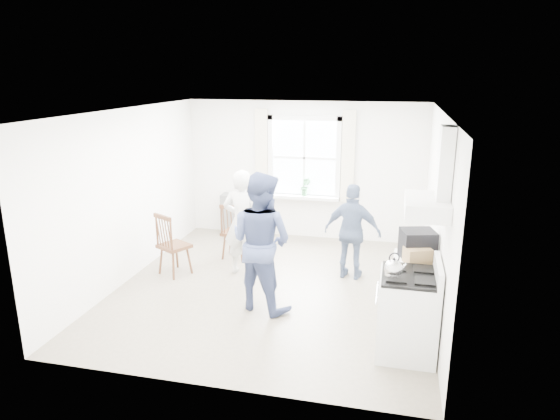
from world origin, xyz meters
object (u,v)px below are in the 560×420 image
object	(u,v)px
low_cabinet	(413,291)
windsor_chair_a	(233,226)
gas_stove	(408,313)
windsor_chair_b	(168,238)
person_left	(243,223)
person_right	(352,232)
stereo_stack	(418,244)
person_mid	(261,242)

from	to	relation	value
low_cabinet	windsor_chair_a	distance (m)	3.35
gas_stove	windsor_chair_a	world-z (taller)	gas_stove
windsor_chair_b	low_cabinet	bearing A→B (deg)	-11.23
person_left	person_right	world-z (taller)	person_left
low_cabinet	person_left	size ratio (longest dim) A/B	0.53
low_cabinet	person_right	world-z (taller)	person_right
windsor_chair_a	windsor_chair_b	size ratio (longest dim) A/B	0.97
windsor_chair_a	gas_stove	bearing A→B (deg)	-39.36
stereo_stack	windsor_chair_b	bearing A→B (deg)	168.72
stereo_stack	windsor_chair_b	xyz separation A→B (m)	(-3.69, 0.74, -0.45)
windsor_chair_b	windsor_chair_a	bearing A→B (deg)	50.12
stereo_stack	person_mid	xyz separation A→B (m)	(-2.00, 0.03, -0.13)
gas_stove	person_right	world-z (taller)	person_right
windsor_chair_b	person_mid	size ratio (longest dim) A/B	0.54
gas_stove	person_right	xyz separation A→B (m)	(-0.81, 2.01, 0.26)
windsor_chair_b	person_right	world-z (taller)	person_right
stereo_stack	person_mid	bearing A→B (deg)	179.17
windsor_chair_b	person_right	distance (m)	2.85
windsor_chair_a	person_mid	xyz separation A→B (m)	(0.94, -1.61, 0.34)
windsor_chair_a	person_right	world-z (taller)	person_right
low_cabinet	windsor_chair_a	world-z (taller)	windsor_chair_a
windsor_chair_a	person_mid	bearing A→B (deg)	-59.86
windsor_chair_a	person_mid	distance (m)	1.90
person_right	person_left	bearing A→B (deg)	15.44
gas_stove	stereo_stack	world-z (taller)	stereo_stack
windsor_chair_a	person_left	xyz separation A→B (m)	(0.34, -0.54, 0.24)
gas_stove	person_left	distance (m)	3.10
gas_stove	low_cabinet	bearing A→B (deg)	84.32
gas_stove	windsor_chair_b	size ratio (longest dim) A/B	1.10
stereo_stack	low_cabinet	bearing A→B (deg)	158.25
gas_stove	windsor_chair_a	xyz separation A→B (m)	(-2.85, 2.34, 0.12)
low_cabinet	person_right	distance (m)	1.61
windsor_chair_b	person_right	bearing A→B (deg)	11.78
person_left	windsor_chair_b	bearing A→B (deg)	17.00
person_left	person_right	xyz separation A→B (m)	(1.69, 0.22, -0.09)
stereo_stack	windsor_chair_b	distance (m)	3.79
person_left	person_right	size ratio (longest dim) A/B	1.13
stereo_stack	windsor_chair_b	size ratio (longest dim) A/B	0.46
windsor_chair_a	windsor_chair_b	world-z (taller)	windsor_chair_b
low_cabinet	person_left	xyz separation A→B (m)	(-2.57, 1.09, 0.39)
stereo_stack	person_mid	size ratio (longest dim) A/B	0.25
gas_stove	stereo_stack	bearing A→B (deg)	82.91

